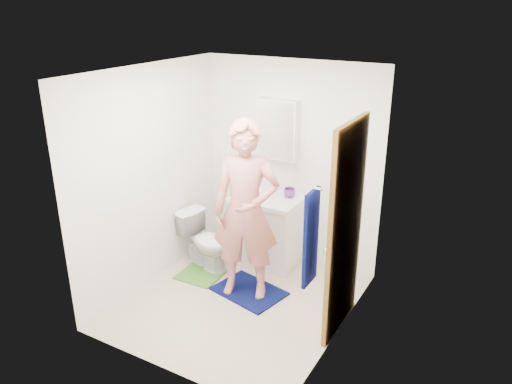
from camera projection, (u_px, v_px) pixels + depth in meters
floor at (239, 302)px, 5.30m from camera, size 2.20×2.40×0.02m
ceiling at (235, 70)px, 4.42m from camera, size 2.20×2.40×0.02m
wall_back at (291, 163)px, 5.84m from camera, size 2.20×0.02×2.40m
wall_front at (156, 247)px, 3.88m from camera, size 2.20×0.02×2.40m
wall_left at (149, 178)px, 5.37m from camera, size 0.02×2.40×2.40m
wall_right at (345, 220)px, 4.35m from camera, size 0.02×2.40×2.40m
vanity_cabinet at (267, 231)px, 5.96m from camera, size 0.75×0.55×0.80m
countertop at (268, 199)px, 5.81m from camera, size 0.79×0.59×0.05m
sink_basin at (268, 197)px, 5.80m from camera, size 0.40×0.40×0.03m
faucet at (275, 187)px, 5.92m from camera, size 0.03×0.03×0.12m
medicine_cabinet at (278, 130)px, 5.71m from camera, size 0.50×0.12×0.70m
mirror_panel at (275, 131)px, 5.66m from camera, size 0.46×0.01×0.66m
door at (345, 230)px, 4.56m from camera, size 0.05×0.80×2.05m
door_knob at (327, 251)px, 4.34m from camera, size 0.07×0.07×0.07m
towel at (311, 238)px, 3.91m from camera, size 0.03×0.24×0.80m
towel_hook at (318, 189)px, 3.74m from camera, size 0.06×0.02×0.02m
toilet at (206, 241)px, 5.87m from camera, size 0.73×0.51×0.67m
bath_mat at (249, 291)px, 5.46m from camera, size 0.83×0.67×0.02m
green_rug at (200, 275)px, 5.78m from camera, size 0.50×0.42×0.02m
soap_dispenser at (243, 186)px, 5.82m from camera, size 0.11×0.11×0.21m
toothbrush_cup at (289, 193)px, 5.77m from camera, size 0.17×0.17×0.11m
man at (246, 211)px, 5.09m from camera, size 0.80×0.65×1.91m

